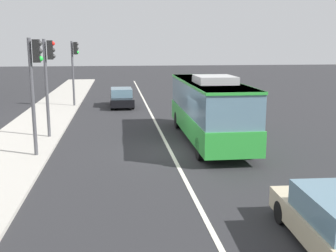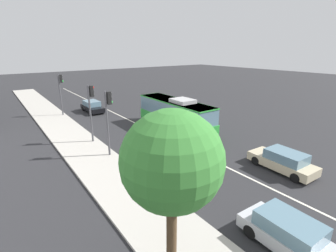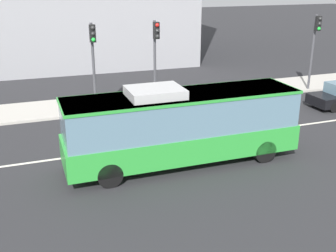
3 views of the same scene
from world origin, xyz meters
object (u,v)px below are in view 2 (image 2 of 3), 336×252
object	(u,v)px
sedan_silver	(292,236)
traffic_light_far_corner	(91,104)
transit_bus	(175,113)
traffic_light_near_corner	(61,88)
street_tree_kerbside_left	(172,162)
sedan_beige	(283,161)
traffic_light_mid_block	(108,112)
sedan_black	(92,106)

from	to	relation	value
sedan_silver	traffic_light_far_corner	distance (m)	17.50
transit_bus	traffic_light_near_corner	size ratio (longest dim) A/B	1.93
traffic_light_near_corner	traffic_light_far_corner	size ratio (longest dim) A/B	1.00
traffic_light_near_corner	street_tree_kerbside_left	xyz separation A→B (m)	(-26.55, 2.99, 1.27)
transit_bus	sedan_beige	world-z (taller)	transit_bus
traffic_light_mid_block	street_tree_kerbside_left	xyz separation A→B (m)	(-11.63, 2.79, 1.27)
sedan_beige	sedan_silver	bearing A→B (deg)	124.74
sedan_beige	street_tree_kerbside_left	xyz separation A→B (m)	(-2.27, 11.43, 4.11)
traffic_light_near_corner	sedan_silver	bearing A→B (deg)	-81.01
traffic_light_mid_block	traffic_light_far_corner	size ratio (longest dim) A/B	1.00
sedan_black	traffic_light_near_corner	distance (m)	4.61
sedan_beige	traffic_light_near_corner	xyz separation A→B (m)	(24.28, 8.44, 2.84)
sedan_silver	traffic_light_mid_block	bearing A→B (deg)	-168.53
transit_bus	traffic_light_mid_block	size ratio (longest dim) A/B	1.93
traffic_light_mid_block	street_tree_kerbside_left	distance (m)	12.02
transit_bus	sedan_black	bearing A→B (deg)	19.13
sedan_beige	traffic_light_near_corner	bearing A→B (deg)	21.81
sedan_silver	traffic_light_far_corner	world-z (taller)	traffic_light_far_corner
traffic_light_far_corner	sedan_beige	bearing A→B (deg)	-60.49
sedan_silver	traffic_light_far_corner	size ratio (longest dim) A/B	0.88
traffic_light_near_corner	sedan_black	bearing A→B (deg)	2.89
sedan_black	traffic_light_far_corner	world-z (taller)	traffic_light_far_corner
sedan_beige	sedan_silver	xyz separation A→B (m)	(-4.07, 6.50, 0.00)
sedan_silver	traffic_light_far_corner	xyz separation A→B (m)	(17.13, 2.15, 2.84)
traffic_light_near_corner	street_tree_kerbside_left	world-z (taller)	street_tree_kerbside_left
sedan_black	street_tree_kerbside_left	xyz separation A→B (m)	(-26.41, 6.62, 4.11)
sedan_black	traffic_light_mid_block	size ratio (longest dim) A/B	0.87
sedan_black	sedan_beige	bearing A→B (deg)	10.18
traffic_light_near_corner	traffic_light_mid_block	xyz separation A→B (m)	(-14.92, 0.19, 0.00)
transit_bus	sedan_silver	xyz separation A→B (m)	(-15.60, 5.96, -1.09)
sedan_black	traffic_light_far_corner	xyz separation A→B (m)	(-11.09, 3.83, 2.84)
sedan_beige	traffic_light_far_corner	world-z (taller)	traffic_light_far_corner
traffic_light_near_corner	traffic_light_far_corner	bearing A→B (deg)	-85.98
sedan_beige	street_tree_kerbside_left	world-z (taller)	street_tree_kerbside_left
sedan_silver	traffic_light_near_corner	bearing A→B (deg)	-173.65
sedan_black	traffic_light_near_corner	world-z (taller)	traffic_light_near_corner
sedan_black	traffic_light_near_corner	bearing A→B (deg)	-93.27
transit_bus	traffic_light_far_corner	distance (m)	8.44
transit_bus	street_tree_kerbside_left	xyz separation A→B (m)	(-13.79, 10.89, 3.02)
traffic_light_mid_block	sedan_black	bearing A→B (deg)	74.75
sedan_beige	traffic_light_mid_block	world-z (taller)	traffic_light_mid_block
sedan_black	sedan_silver	xyz separation A→B (m)	(-28.22, 1.68, 0.00)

